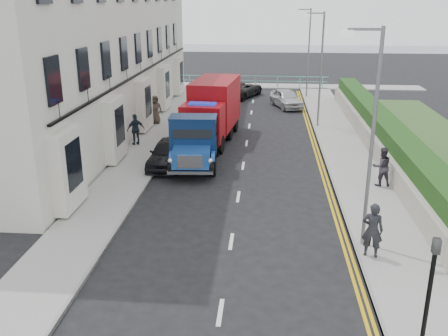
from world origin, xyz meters
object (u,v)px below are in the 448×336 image
Objects in this scene: lamp_mid at (319,63)px; red_lorry at (213,109)px; parked_car_front at (168,153)px; lamp_far at (307,48)px; bedford_lorry at (194,145)px; lamp_near at (369,128)px; pedestrian_east_near at (373,230)px.

lamp_mid is 1.06× the size of red_lorry.
lamp_far is at bearing 69.40° from parked_car_front.
lamp_far reaches higher than bedford_lorry.
lamp_mid is 11.88m from parked_car_front.
lamp_mid and lamp_far have the same top height.
lamp_far is (0.00, 10.00, 0.00)m from lamp_mid.
lamp_near reaches higher than pedestrian_east_near.
pedestrian_east_near is (8.00, -8.46, 0.34)m from parked_car_front.
lamp_far is 1.26× the size of bedford_lorry.
red_lorry is at bearing -151.10° from lamp_mid.
red_lorry reaches higher than parked_car_front.
lamp_far is (0.00, 26.00, 0.00)m from lamp_near.
red_lorry is 1.69× the size of parked_car_front.
parked_car_front is (-7.78, -18.35, -3.33)m from lamp_far.
lamp_near reaches higher than bedford_lorry.
red_lorry is (-6.15, -3.39, -2.21)m from lamp_mid.
lamp_far is 20.20m from parked_car_front.
lamp_near is 16.00m from lamp_mid.
lamp_far is at bearing 90.00° from lamp_near.
red_lorry is at bearing -114.65° from lamp_far.
bedford_lorry is at bearing -10.70° from parked_car_front.
bedford_lorry is 1.42× the size of parked_car_front.
pedestrian_east_near is at bearing -54.14° from bedford_lorry.
red_lorry reaches higher than pedestrian_east_near.
lamp_mid is 1.79× the size of parked_car_front.
lamp_near is 1.00× the size of lamp_far.
parked_car_front is (-7.78, -8.35, -3.33)m from lamp_mid.
parked_car_front is at bearing -112.97° from lamp_far.
parked_car_front is 2.22× the size of pedestrian_east_near.
parked_car_front is at bearing 135.46° from lamp_near.
red_lorry is at bearing 115.99° from lamp_near.
bedford_lorry is at bearing -126.84° from lamp_mid.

